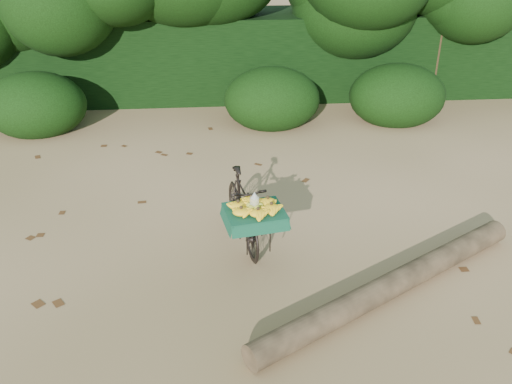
{
  "coord_description": "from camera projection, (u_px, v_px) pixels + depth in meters",
  "views": [
    {
      "loc": [
        0.34,
        -5.82,
        3.84
      ],
      "look_at": [
        0.82,
        -0.12,
        0.81
      ],
      "focal_mm": 38.0,
      "sensor_mm": 36.0,
      "label": 1
    }
  ],
  "objects": [
    {
      "name": "hedge_backdrop",
      "position": [
        195.0,
        55.0,
        12.03
      ],
      "size": [
        26.0,
        1.8,
        1.8
      ],
      "primitive_type": "cube",
      "color": "black",
      "rests_on": "ground"
    },
    {
      "name": "leaf_litter",
      "position": [
        192.0,
        220.0,
        7.47
      ],
      "size": [
        7.0,
        7.3,
        0.01
      ],
      "primitive_type": null,
      "color": "#4D2D14",
      "rests_on": "ground"
    },
    {
      "name": "ground",
      "position": [
        191.0,
        246.0,
        6.9
      ],
      "size": [
        80.0,
        80.0,
        0.0
      ],
      "primitive_type": "plane",
      "color": "tan",
      "rests_on": "ground"
    },
    {
      "name": "vendor_bicycle",
      "position": [
        243.0,
        209.0,
        6.78
      ],
      "size": [
        0.83,
        1.72,
        0.93
      ],
      "rotation": [
        0.0,
        0.0,
        0.18
      ],
      "color": "black",
      "rests_on": "ground"
    },
    {
      "name": "tree_row",
      "position": [
        159.0,
        10.0,
        10.76
      ],
      "size": [
        14.5,
        2.0,
        4.0
      ],
      "primitive_type": null,
      "color": "black",
      "rests_on": "ground"
    },
    {
      "name": "bush_clumps",
      "position": [
        221.0,
        103.0,
        10.51
      ],
      "size": [
        8.8,
        1.7,
        0.9
      ],
      "primitive_type": null,
      "color": "black",
      "rests_on": "ground"
    },
    {
      "name": "fallen_log",
      "position": [
        393.0,
        284.0,
        5.98
      ],
      "size": [
        3.47,
        2.2,
        0.28
      ],
      "primitive_type": "cylinder",
      "rotation": [
        1.57,
        0.0,
        -1.04
      ],
      "color": "brown",
      "rests_on": "ground"
    }
  ]
}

